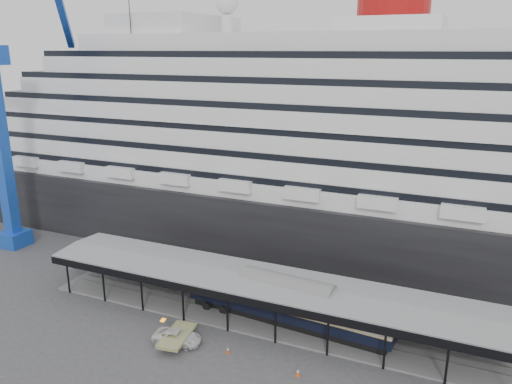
# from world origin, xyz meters

# --- Properties ---
(ground) EXTENTS (200.00, 200.00, 0.00)m
(ground) POSITION_xyz_m (0.00, 0.00, 0.00)
(ground) COLOR #3C3C3F
(ground) RESTS_ON ground
(cruise_ship) EXTENTS (130.00, 30.00, 43.90)m
(cruise_ship) POSITION_xyz_m (0.05, 32.00, 18.35)
(cruise_ship) COLOR black
(cruise_ship) RESTS_ON ground
(platform_canopy) EXTENTS (56.00, 9.18, 5.30)m
(platform_canopy) POSITION_xyz_m (0.00, 5.00, 2.36)
(platform_canopy) COLOR slate
(platform_canopy) RESTS_ON ground
(crane_blue) EXTENTS (22.63, 19.19, 47.60)m
(crane_blue) POSITION_xyz_m (-45.11, 10.62, 19.96)
(crane_blue) COLOR blue
(crane_blue) RESTS_ON ground
(port_truck) EXTENTS (5.57, 3.12, 1.47)m
(port_truck) POSITION_xyz_m (-6.79, -3.43, 0.74)
(port_truck) COLOR silver
(port_truck) RESTS_ON ground
(pullman_carriage) EXTENTS (24.97, 5.08, 24.35)m
(pullman_carriage) POSITION_xyz_m (2.66, 5.00, 2.93)
(pullman_carriage) COLOR black
(pullman_carriage) RESTS_ON ground
(traffic_cone_left) EXTENTS (0.54, 0.54, 0.83)m
(traffic_cone_left) POSITION_xyz_m (-7.67, -1.58, 0.41)
(traffic_cone_left) COLOR #DB4F0C
(traffic_cone_left) RESTS_ON ground
(traffic_cone_mid) EXTENTS (0.46, 0.46, 0.68)m
(traffic_cone_mid) POSITION_xyz_m (-0.96, -2.84, 0.34)
(traffic_cone_mid) COLOR #DE3E0C
(traffic_cone_mid) RESTS_ON ground
(traffic_cone_right) EXTENTS (0.48, 0.48, 0.78)m
(traffic_cone_right) POSITION_xyz_m (7.00, -3.55, 0.39)
(traffic_cone_right) COLOR #ED4F0D
(traffic_cone_right) RESTS_ON ground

